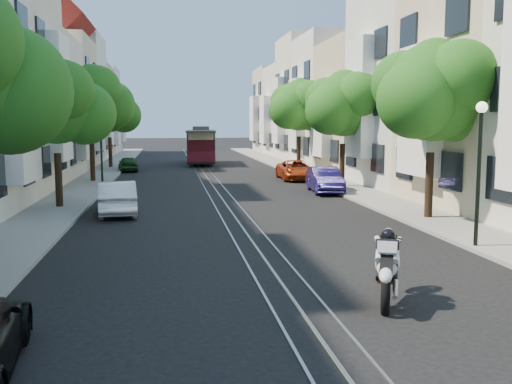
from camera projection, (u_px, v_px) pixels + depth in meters
name	position (u px, v px, depth m)	size (l,w,h in m)	color
ground	(206.00, 176.00, 39.28)	(200.00, 200.00, 0.00)	black
sidewalk_east	(309.00, 174.00, 40.36)	(2.50, 80.00, 0.12)	gray
sidewalk_west	(98.00, 177.00, 38.19)	(2.50, 80.00, 0.12)	gray
rail_left	(198.00, 176.00, 39.20)	(0.06, 80.00, 0.02)	gray
rail_slot	(206.00, 176.00, 39.28)	(0.06, 80.00, 0.02)	gray
rail_right	(214.00, 176.00, 39.36)	(0.06, 80.00, 0.02)	gray
lane_line	(206.00, 176.00, 39.28)	(0.08, 80.00, 0.01)	tan
townhouses_east	(373.00, 101.00, 40.35)	(7.75, 72.00, 12.00)	beige
townhouses_west	(22.00, 101.00, 36.80)	(7.75, 72.00, 11.76)	silver
tree_e_b	(434.00, 94.00, 21.13)	(4.93, 4.08, 6.68)	black
tree_e_c	(344.00, 106.00, 31.94)	(4.84, 3.99, 6.52)	black
tree_e_d	(300.00, 107.00, 42.70)	(5.01, 4.16, 6.85)	black
tree_w_b	(57.00, 106.00, 23.92)	(4.72, 3.87, 6.27)	black
tree_w_c	(91.00, 100.00, 34.63)	(5.13, 4.28, 7.09)	black
tree_w_d	(110.00, 111.00, 45.48)	(4.84, 3.99, 6.52)	black
lamp_east	(480.00, 152.00, 16.33)	(0.32, 0.32, 4.16)	black
lamp_west	(101.00, 138.00, 32.10)	(0.32, 0.32, 4.16)	black
sportbike_rider	(387.00, 262.00, 11.65)	(1.19, 2.14, 1.61)	black
cable_car	(201.00, 144.00, 50.49)	(2.98, 8.10, 3.06)	black
parked_car_e_mid	(325.00, 180.00, 30.09)	(1.42, 4.08, 1.35)	#0F0B39
parked_car_e_far	(296.00, 170.00, 36.84)	(2.11, 4.57, 1.27)	#972E0D
parked_car_w_mid	(117.00, 198.00, 23.01)	(1.43, 4.11, 1.35)	white
parked_car_w_far	(128.00, 164.00, 43.19)	(1.36, 3.39, 1.16)	#163917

